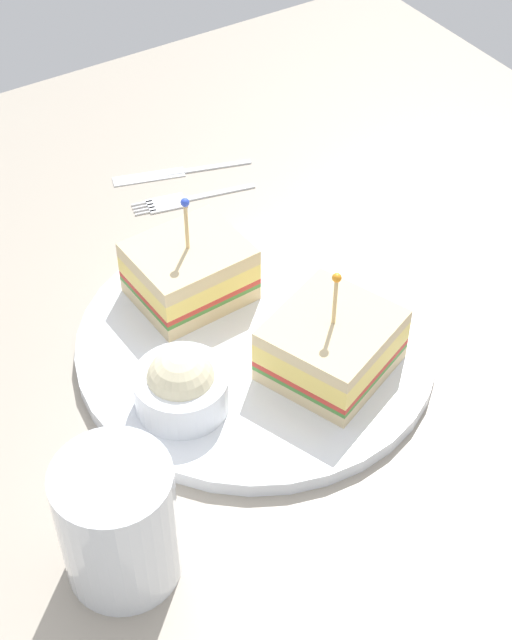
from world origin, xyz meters
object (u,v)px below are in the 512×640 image
(sandwich_half_front, at_px, (332,345))
(knife, at_px, (174,172))
(plate, at_px, (256,344))
(fork, at_px, (181,200))
(sandwich_half_back, at_px, (189,271))
(coleslaw_bowl, at_px, (181,386))
(drink_glass, at_px, (119,526))

(sandwich_half_front, xyz_separation_m, knife, (-0.03, -0.30, -0.04))
(plate, bearing_deg, fork, -101.90)
(plate, height_order, knife, plate)
(sandwich_half_back, relative_size, coleslaw_bowl, 1.41)
(plate, height_order, fork, plate)
(knife, bearing_deg, plate, 76.66)
(drink_glass, bearing_deg, knife, -122.65)
(sandwich_half_front, height_order, knife, sandwich_half_front)
(fork, xyz_separation_m, knife, (-0.02, -0.04, 0.00))
(drink_glass, distance_m, fork, 0.39)
(sandwich_half_back, relative_size, drink_glass, 1.01)
(plate, distance_m, coleslaw_bowl, 0.09)
(plate, xyz_separation_m, drink_glass, (0.18, 0.12, 0.04))
(fork, bearing_deg, sandwich_half_back, 64.80)
(knife, bearing_deg, drink_glass, 57.35)
(plate, xyz_separation_m, knife, (-0.06, -0.24, -0.00))
(plate, height_order, sandwich_half_front, sandwich_half_front)
(plate, xyz_separation_m, fork, (-0.04, -0.20, -0.00))
(sandwich_half_front, relative_size, sandwich_half_back, 1.15)
(coleslaw_bowl, bearing_deg, fork, -118.31)
(plate, relative_size, sandwich_half_back, 2.89)
(drink_glass, bearing_deg, sandwich_half_front, -162.87)
(drink_glass, xyz_separation_m, knife, (-0.23, -0.37, -0.04))
(plate, bearing_deg, coleslaw_bowl, 19.53)
(sandwich_half_front, bearing_deg, drink_glass, 17.13)
(drink_glass, distance_m, knife, 0.44)
(coleslaw_bowl, bearing_deg, drink_glass, 44.26)
(sandwich_half_back, height_order, knife, sandwich_half_back)
(drink_glass, xyz_separation_m, fork, (-0.22, -0.32, -0.04))
(drink_glass, height_order, knife, drink_glass)
(sandwich_half_back, bearing_deg, sandwich_half_front, 111.27)
(fork, relative_size, knife, 0.89)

